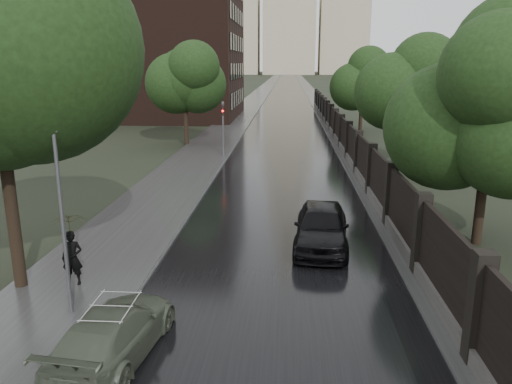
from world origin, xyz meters
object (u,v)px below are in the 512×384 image
(tree_right_c, at_px, (363,81))
(car_right_near, at_px, (321,226))
(lamp_post, at_px, (63,222))
(pedestrian_umbrella, at_px, (69,229))
(traffic_light, at_px, (223,124))
(volga_sedan, at_px, (114,333))
(tree_right_a, at_px, (491,112))
(tree_right_b, at_px, (404,91))
(tree_left_far, at_px, (185,81))

(tree_right_c, height_order, car_right_near, tree_right_c)
(lamp_post, height_order, pedestrian_umbrella, lamp_post)
(traffic_light, bearing_deg, volga_sedan, -88.41)
(tree_right_a, distance_m, tree_right_b, 14.00)
(tree_right_c, xyz_separation_m, traffic_light, (-11.80, -15.01, -2.55))
(tree_right_b, xyz_separation_m, traffic_light, (-11.80, 2.99, -2.55))
(tree_left_far, xyz_separation_m, tree_right_c, (15.50, 10.00, -0.29))
(tree_left_far, bearing_deg, tree_right_b, -27.30)
(tree_left_far, height_order, pedestrian_umbrella, tree_left_far)
(tree_right_a, relative_size, lamp_post, 1.37)
(lamp_post, xyz_separation_m, car_right_near, (7.00, 5.71, -1.86))
(tree_right_b, relative_size, tree_right_c, 1.00)
(lamp_post, distance_m, traffic_light, 23.52)
(volga_sedan, distance_m, car_right_near, 9.12)
(tree_right_b, distance_m, tree_right_c, 18.00)
(lamp_post, xyz_separation_m, volga_sedan, (1.80, -1.78, -2.04))
(tree_right_b, height_order, tree_right_c, same)
(lamp_post, relative_size, car_right_near, 1.07)
(lamp_post, bearing_deg, pedestrian_umbrella, 110.65)
(pedestrian_umbrella, bearing_deg, traffic_light, 79.24)
(lamp_post, bearing_deg, tree_left_far, 95.21)
(traffic_light, distance_m, car_right_near, 18.80)
(tree_right_b, height_order, volga_sedan, tree_right_b)
(traffic_light, distance_m, pedestrian_umbrella, 21.88)
(tree_left_far, relative_size, pedestrian_umbrella, 2.84)
(tree_left_far, height_order, tree_right_b, tree_left_far)
(tree_right_a, height_order, lamp_post, tree_right_a)
(tree_right_c, relative_size, car_right_near, 1.46)
(car_right_near, bearing_deg, tree_right_a, 11.88)
(tree_right_a, height_order, volga_sedan, tree_right_a)
(tree_left_far, height_order, car_right_near, tree_left_far)
(tree_right_c, height_order, lamp_post, tree_right_c)
(volga_sedan, bearing_deg, tree_right_b, -109.55)
(tree_left_far, xyz_separation_m, lamp_post, (2.60, -28.50, -2.57))
(tree_right_a, relative_size, volga_sedan, 1.62)
(tree_right_b, xyz_separation_m, lamp_post, (-12.90, -20.50, -2.28))
(tree_right_b, distance_m, volga_sedan, 25.26)
(tree_left_far, bearing_deg, volga_sedan, -81.73)
(tree_right_c, distance_m, car_right_near, 33.57)
(tree_right_c, xyz_separation_m, car_right_near, (-5.90, -32.79, -4.13))
(pedestrian_umbrella, bearing_deg, car_right_near, 21.55)
(tree_left_far, relative_size, traffic_light, 1.85)
(tree_right_c, xyz_separation_m, pedestrian_umbrella, (-13.54, -36.81, -3.06))
(pedestrian_umbrella, bearing_deg, tree_left_far, 87.99)
(volga_sedan, bearing_deg, lamp_post, -37.72)
(volga_sedan, bearing_deg, pedestrian_umbrella, -47.99)
(lamp_post, xyz_separation_m, pedestrian_umbrella, (-0.64, 1.69, -0.78))
(traffic_light, bearing_deg, tree_right_c, 51.82)
(traffic_light, bearing_deg, lamp_post, -92.68)
(tree_right_b, height_order, car_right_near, tree_right_b)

